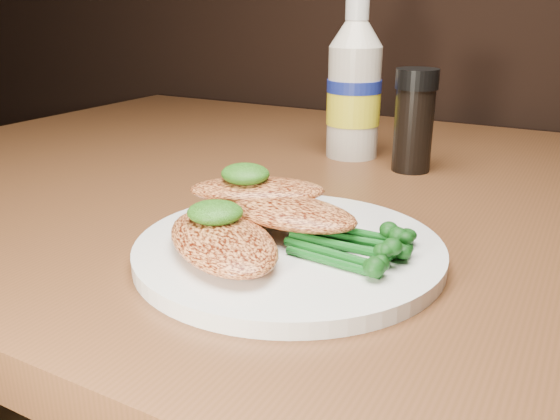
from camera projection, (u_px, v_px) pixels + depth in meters
The scene contains 9 objects.
plate at pixel (289, 250), 0.45m from camera, with size 0.24×0.24×0.01m, color white.
chicken_front at pixel (222, 240), 0.43m from camera, with size 0.13×0.07×0.02m, color #F08F4C.
chicken_mid at pixel (284, 211), 0.46m from camera, with size 0.13×0.06×0.02m, color #F08F4C.
chicken_back at pixel (257, 190), 0.49m from camera, with size 0.11×0.06×0.02m, color #F08F4C.
pesto_front at pixel (215, 212), 0.44m from camera, with size 0.04×0.04×0.02m, color #133207.
pesto_back at pixel (245, 174), 0.49m from camera, with size 0.04×0.04×0.02m, color #133207.
broccolini_bundle at pixel (345, 240), 0.43m from camera, with size 0.11×0.09×0.02m, color #125218, non-canonical shape.
mayo_bottle at pixel (354, 81), 0.72m from camera, with size 0.07×0.07×0.19m, color beige, non-canonical shape.
pepper_grinder at pixel (414, 121), 0.67m from camera, with size 0.05×0.05×0.12m, color black, non-canonical shape.
Camera 1 is at (0.24, 0.48, 0.94)m, focal length 37.28 mm.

